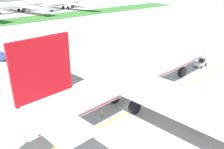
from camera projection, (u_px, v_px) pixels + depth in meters
The scene contains 10 objects.
ground_plane at pixel (131, 108), 50.43m from camera, with size 600.00×600.00×0.00m, color #ADAAA5.
apron_taxi_line at pixel (135, 110), 49.78m from camera, with size 280.00×0.36×0.01m, color yellow.
airliner_foreground at pixel (134, 76), 50.31m from camera, with size 61.38×98.91×18.15m.
pushback_tug at pixel (201, 63), 72.88m from camera, with size 6.23×2.59×2.23m.
ground_crew_wingwalker_port at pixel (188, 91), 55.25m from camera, with size 0.41×0.55×1.70m.
ground_crew_marshaller_front at pixel (102, 112), 46.79m from camera, with size 0.47×0.51×1.70m.
ground_crew_wingwalker_starboard at pixel (76, 126), 42.68m from camera, with size 0.53×0.42×1.67m.
service_truck_baggage_loader at pixel (52, 58), 75.58m from camera, with size 4.89×2.80×3.06m.
parked_airliner_far_right at pixel (17, 5), 174.16m from camera, with size 45.18×71.72×15.86m.
parked_airliner_far_outer at pixel (63, 3), 189.63m from camera, with size 40.83×65.04×15.00m.
Camera 1 is at (-31.68, -30.51, 25.97)m, focal length 38.39 mm.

